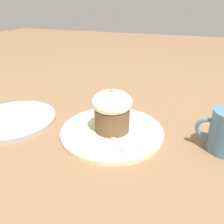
{
  "coord_description": "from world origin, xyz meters",
  "views": [
    {
      "loc": [
        -0.17,
        0.45,
        0.31
      ],
      "look_at": [
        0.0,
        -0.0,
        0.06
      ],
      "focal_mm": 35.0,
      "sensor_mm": 36.0,
      "label": 1
    }
  ],
  "objects": [
    {
      "name": "spoon",
      "position": [
        -0.01,
        0.03,
        0.01
      ],
      "size": [
        0.1,
        0.09,
        0.01
      ],
      "color": "#B7B7BC",
      "rests_on": "dessert_plate"
    },
    {
      "name": "side_plate",
      "position": [
        0.28,
        0.04,
        0.01
      ],
      "size": [
        0.23,
        0.23,
        0.01
      ],
      "color": "#B2B7BC",
      "rests_on": "ground_plane"
    },
    {
      "name": "ground_plane",
      "position": [
        0.0,
        0.0,
        0.0
      ],
      "size": [
        4.0,
        4.0,
        0.0
      ],
      "primitive_type": "plane",
      "color": "#846042"
    },
    {
      "name": "dessert_plate",
      "position": [
        0.0,
        0.0,
        0.01
      ],
      "size": [
        0.26,
        0.26,
        0.01
      ],
      "color": "beige",
      "rests_on": "ground_plane"
    },
    {
      "name": "carrot_cake",
      "position": [
        0.0,
        -0.0,
        0.07
      ],
      "size": [
        0.1,
        0.1,
        0.11
      ],
      "color": "brown",
      "rests_on": "dessert_plate"
    }
  ]
}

